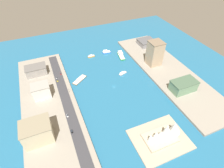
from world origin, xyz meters
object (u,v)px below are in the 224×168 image
at_px(barge_flat_brown, 80,79).
at_px(traffic_light_waterfront, 69,90).
at_px(ferry_green_doubledeck, 121,55).
at_px(warehouse_low_gray, 146,42).
at_px(catamaran_blue, 106,52).
at_px(carpark_squat_concrete, 36,70).
at_px(terminal_long_green, 183,86).
at_px(opera_landmark, 164,133).
at_px(water_taxi_orange, 91,56).
at_px(office_block_beige, 37,132).
at_px(taxi_yellow_cab, 57,81).
at_px(sedan_silver, 56,78).
at_px(yacht_sleek_gray, 123,73).
at_px(pickup_red, 61,74).
at_px(suv_black, 72,131).
at_px(hotel_broad_white, 41,91).
at_px(van_white, 67,116).
at_px(apartment_midrise_tan, 155,53).

height_order(barge_flat_brown, traffic_light_waterfront, traffic_light_waterfront).
distance_m(ferry_green_doubledeck, warehouse_low_gray, 64.40).
height_order(catamaran_blue, carpark_squat_concrete, carpark_squat_concrete).
bearing_deg(terminal_long_green, opera_landmark, 37.53).
relative_size(water_taxi_orange, office_block_beige, 0.44).
relative_size(taxi_yellow_cab, sedan_silver, 0.99).
height_order(ferry_green_doubledeck, carpark_squat_concrete, carpark_squat_concrete).
bearing_deg(warehouse_low_gray, taxi_yellow_cab, 13.86).
bearing_deg(sedan_silver, ferry_green_doubledeck, -169.32).
relative_size(yacht_sleek_gray, pickup_red, 3.38).
bearing_deg(taxi_yellow_cab, barge_flat_brown, 168.64).
relative_size(catamaran_blue, traffic_light_waterfront, 2.48).
distance_m(suv_black, sedan_silver, 105.66).
bearing_deg(terminal_long_green, water_taxi_orange, -56.67).
relative_size(water_taxi_orange, traffic_light_waterfront, 2.12).
distance_m(catamaran_blue, pickup_red, 100.52).
xyz_separation_m(barge_flat_brown, hotel_broad_white, (57.50, 18.26, 12.07)).
bearing_deg(warehouse_low_gray, catamaran_blue, -5.36).
distance_m(yacht_sleek_gray, sedan_silver, 104.90).
bearing_deg(warehouse_low_gray, hotel_broad_white, 18.66).
height_order(water_taxi_orange, terminal_long_green, terminal_long_green).
distance_m(pickup_red, suv_black, 113.96).
height_order(catamaran_blue, office_block_beige, office_block_beige).
bearing_deg(carpark_squat_concrete, barge_flat_brown, 147.56).
relative_size(ferry_green_doubledeck, carpark_squat_concrete, 0.91).
bearing_deg(terminal_long_green, yacht_sleek_gray, -49.23).
distance_m(barge_flat_brown, pickup_red, 33.71).
bearing_deg(ferry_green_doubledeck, office_block_beige, 38.01).
bearing_deg(catamaran_blue, taxi_yellow_cab, 27.69).
bearing_deg(van_white, traffic_light_waterfront, -105.90).
height_order(water_taxi_orange, warehouse_low_gray, warehouse_low_gray).
bearing_deg(opera_landmark, traffic_light_waterfront, -54.58).
distance_m(water_taxi_orange, catamaran_blue, 30.92).
xyz_separation_m(barge_flat_brown, suv_black, (34.15, 91.51, 3.07)).
distance_m(yacht_sleek_gray, traffic_light_waterfront, 91.21).
relative_size(catamaran_blue, taxi_yellow_cab, 3.50).
distance_m(ferry_green_doubledeck, taxi_yellow_cab, 125.01).
xyz_separation_m(hotel_broad_white, taxi_yellow_cab, (-24.33, -24.92, -8.98)).
relative_size(warehouse_low_gray, suv_black, 6.84).
bearing_deg(ferry_green_doubledeck, apartment_midrise_tan, 129.31).
relative_size(apartment_midrise_tan, warehouse_low_gray, 1.31).
xyz_separation_m(catamaran_blue, traffic_light_waterfront, (89.91, 84.36, 5.92)).
bearing_deg(office_block_beige, sedan_silver, -109.66).
bearing_deg(hotel_broad_white, catamaran_blue, -148.13).
relative_size(carpark_squat_concrete, pickup_red, 7.12).
bearing_deg(sedan_silver, suv_black, 89.53).
bearing_deg(carpark_squat_concrete, suv_black, 101.17).
bearing_deg(water_taxi_orange, barge_flat_brown, 56.92).
xyz_separation_m(water_taxi_orange, suv_black, (71.26, 148.49, 2.90)).
distance_m(van_white, sedan_silver, 80.78).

